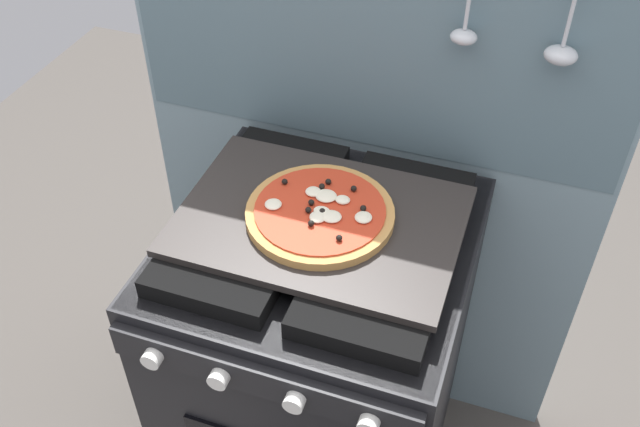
# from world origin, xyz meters

# --- Properties ---
(kitchen_backsplash) EXTENTS (1.10, 0.09, 1.55)m
(kitchen_backsplash) POSITION_xyz_m (0.00, 0.33, 0.79)
(kitchen_backsplash) COLOR #7A939E
(kitchen_backsplash) RESTS_ON ground_plane
(stove) EXTENTS (0.60, 0.64, 0.90)m
(stove) POSITION_xyz_m (-0.00, -0.00, 0.45)
(stove) COLOR black
(stove) RESTS_ON ground_plane
(baking_tray) EXTENTS (0.54, 0.38, 0.02)m
(baking_tray) POSITION_xyz_m (0.00, 0.00, 0.91)
(baking_tray) COLOR #2D2826
(baking_tray) RESTS_ON stove
(pizza_left) EXTENTS (0.29, 0.29, 0.03)m
(pizza_left) POSITION_xyz_m (-0.00, 0.00, 0.93)
(pizza_left) COLOR #C18947
(pizza_left) RESTS_ON baking_tray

